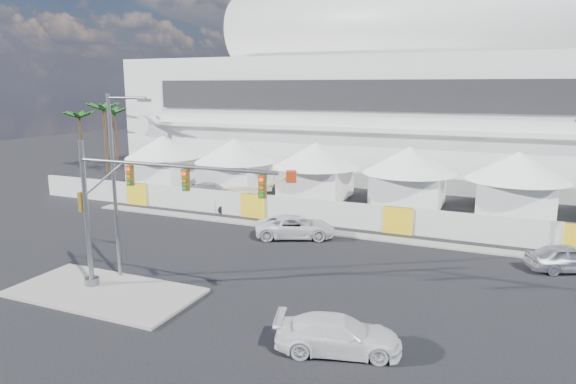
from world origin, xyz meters
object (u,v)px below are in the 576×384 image
at_px(boom_lift, 244,201).
at_px(pickup_curb, 295,227).
at_px(sedan_silver, 568,258).
at_px(streetlight_median, 117,174).
at_px(lot_car_c, 212,191).
at_px(traffic_mast, 121,210).
at_px(pickup_near, 338,335).

bearing_deg(boom_lift, pickup_curb, -61.00).
bearing_deg(sedan_silver, streetlight_median, 90.81).
bearing_deg(lot_car_c, pickup_curb, -126.75).
bearing_deg(sedan_silver, pickup_curb, 65.18).
height_order(streetlight_median, boom_lift, streetlight_median).
xyz_separation_m(sedan_silver, traffic_mast, (-21.71, -13.08, 3.78)).
relative_size(sedan_silver, pickup_near, 0.92).
xyz_separation_m(traffic_mast, boom_lift, (-2.84, 18.39, -3.63)).
distance_m(sedan_silver, pickup_near, 17.32).
bearing_deg(streetlight_median, sedan_silver, 25.75).
distance_m(pickup_near, streetlight_median, 15.08).
bearing_deg(boom_lift, sedan_silver, -36.10).
bearing_deg(traffic_mast, lot_car_c, 110.64).
xyz_separation_m(pickup_curb, lot_car_c, (-12.52, 8.97, -0.05)).
xyz_separation_m(pickup_near, traffic_mast, (-12.07, 1.31, 3.83)).
xyz_separation_m(pickup_near, lot_car_c, (-20.36, 23.32, -0.01)).
bearing_deg(pickup_curb, pickup_near, -174.56).
distance_m(pickup_near, lot_car_c, 30.96).
xyz_separation_m(sedan_silver, pickup_near, (-9.64, -14.39, -0.06)).
height_order(pickup_near, boom_lift, boom_lift).
distance_m(sedan_silver, boom_lift, 25.12).
bearing_deg(pickup_near, traffic_mast, 68.00).
bearing_deg(boom_lift, pickup_near, -76.78).
relative_size(pickup_curb, lot_car_c, 1.12).
bearing_deg(pickup_near, lot_car_c, 25.31).
height_order(sedan_silver, traffic_mast, traffic_mast).
relative_size(pickup_curb, boom_lift, 0.78).
height_order(pickup_curb, lot_car_c, pickup_curb).
height_order(pickup_curb, boom_lift, boom_lift).
bearing_deg(boom_lift, traffic_mast, -105.12).
distance_m(lot_car_c, streetlight_median, 21.92).
height_order(pickup_near, lot_car_c, pickup_near).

